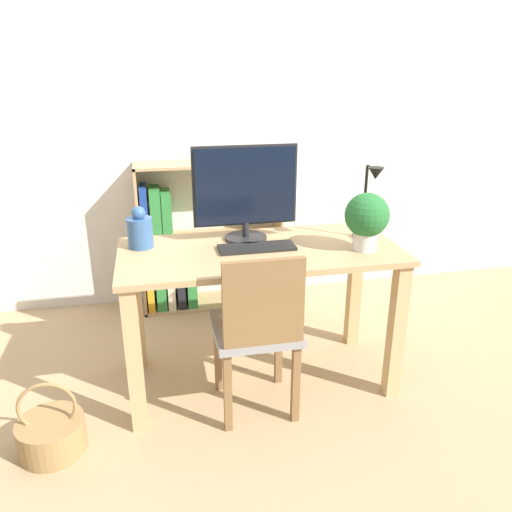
{
  "coord_description": "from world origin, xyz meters",
  "views": [
    {
      "loc": [
        -0.51,
        -2.27,
        1.61
      ],
      "look_at": [
        0.0,
        0.1,
        0.68
      ],
      "focal_mm": 35.0,
      "sensor_mm": 36.0,
      "label": 1
    }
  ],
  "objects": [
    {
      "name": "ground_plane",
      "position": [
        0.0,
        0.0,
        0.0
      ],
      "size": [
        10.0,
        10.0,
        0.0
      ],
      "primitive_type": "plane",
      "color": "tan"
    },
    {
      "name": "wall_back",
      "position": [
        0.0,
        1.17,
        1.3
      ],
      "size": [
        8.0,
        0.05,
        2.6
      ],
      "color": "silver",
      "rests_on": "ground_plane"
    },
    {
      "name": "desk",
      "position": [
        0.0,
        0.0,
        0.61
      ],
      "size": [
        1.39,
        0.65,
        0.76
      ],
      "color": "tan",
      "rests_on": "ground_plane"
    },
    {
      "name": "monitor",
      "position": [
        -0.04,
        0.16,
        1.02
      ],
      "size": [
        0.54,
        0.22,
        0.49
      ],
      "color": "#232326",
      "rests_on": "desk"
    },
    {
      "name": "keyboard",
      "position": [
        -0.02,
        0.0,
        0.77
      ],
      "size": [
        0.38,
        0.13,
        0.02
      ],
      "color": "black",
      "rests_on": "desk"
    },
    {
      "name": "vase",
      "position": [
        -0.58,
        0.15,
        0.85
      ],
      "size": [
        0.12,
        0.12,
        0.21
      ],
      "color": "#33598C",
      "rests_on": "desk"
    },
    {
      "name": "desk_lamp",
      "position": [
        0.57,
        0.01,
        1.0
      ],
      "size": [
        0.1,
        0.19,
        0.39
      ],
      "color": "black",
      "rests_on": "desk"
    },
    {
      "name": "potted_plant",
      "position": [
        0.5,
        -0.12,
        0.92
      ],
      "size": [
        0.22,
        0.22,
        0.28
      ],
      "color": "silver",
      "rests_on": "desk"
    },
    {
      "name": "chair",
      "position": [
        -0.07,
        -0.27,
        0.47
      ],
      "size": [
        0.4,
        0.4,
        0.85
      ],
      "rotation": [
        0.0,
        0.0,
        -0.01
      ],
      "color": "gray",
      "rests_on": "ground_plane"
    },
    {
      "name": "bookshelf",
      "position": [
        -0.32,
        1.0,
        0.43
      ],
      "size": [
        0.97,
        0.28,
        1.02
      ],
      "color": "tan",
      "rests_on": "ground_plane"
    },
    {
      "name": "basket",
      "position": [
        -1.02,
        -0.34,
        0.09
      ],
      "size": [
        0.29,
        0.29,
        0.35
      ],
      "color": "#997547",
      "rests_on": "ground_plane"
    }
  ]
}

